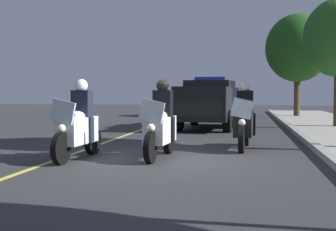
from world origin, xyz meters
TOP-DOWN VIEW (x-y plane):
  - ground_plane at (0.00, 0.00)m, footprint 80.00×80.00m
  - curb_strip at (0.00, 3.49)m, footprint 48.00×0.24m
  - lane_stripe_center at (0.00, -2.19)m, footprint 48.00×0.12m
  - police_motorcycle_lead_left at (0.16, -1.77)m, footprint 2.14×0.62m
  - police_motorcycle_lead_right at (-0.30, -0.07)m, footprint 2.14×0.62m
  - police_motorcycle_trailing at (-2.15, 1.73)m, footprint 2.14×0.62m
  - police_suv at (-8.24, 0.33)m, footprint 5.02×2.36m
  - tree_behind_suv at (-16.58, 4.62)m, footprint 3.60×3.60m

SIDE VIEW (x-z plane):
  - ground_plane at x=0.00m, z-range 0.00..0.00m
  - lane_stripe_center at x=0.00m, z-range 0.00..0.01m
  - curb_strip at x=0.00m, z-range 0.00..0.15m
  - police_motorcycle_lead_left at x=0.16m, z-range -0.16..1.56m
  - police_motorcycle_lead_right at x=-0.30m, z-range -0.16..1.56m
  - police_motorcycle_trailing at x=-2.15m, z-range -0.16..1.56m
  - police_suv at x=-8.24m, z-range 0.04..2.09m
  - tree_behind_suv at x=-16.58m, z-range 1.05..6.84m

